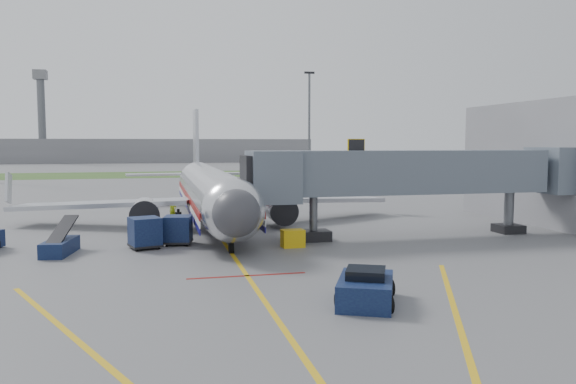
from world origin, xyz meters
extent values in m
plane|color=#565659|center=(0.00, 0.00, 0.00)|extent=(400.00, 400.00, 0.00)
cube|color=#2D4C1E|center=(0.00, 90.00, 0.01)|extent=(300.00, 25.00, 0.01)
cube|color=gold|center=(0.00, -2.00, 0.00)|extent=(0.25, 50.00, 0.01)
cube|color=maroon|center=(0.00, -4.00, 0.00)|extent=(6.00, 0.25, 0.01)
cube|color=gold|center=(-6.00, -14.00, 0.00)|extent=(9.52, 20.04, 0.01)
cube|color=gold|center=(6.00, -14.00, 0.00)|extent=(9.52, 20.04, 0.01)
cylinder|color=silver|center=(0.00, 15.00, 2.70)|extent=(3.80, 28.00, 3.80)
sphere|color=silver|center=(0.00, 1.00, 2.70)|extent=(3.80, 3.80, 3.80)
sphere|color=#38383D|center=(0.00, -0.30, 2.70)|extent=(2.74, 2.74, 2.74)
cube|color=black|center=(0.00, 0.60, 3.25)|extent=(2.20, 1.20, 0.55)
cone|color=silver|center=(0.00, 31.50, 2.70)|extent=(3.80, 5.00, 3.80)
cube|color=#B7BAC1|center=(0.00, 31.00, 6.70)|extent=(0.35, 4.20, 7.00)
cube|color=#B7BAC1|center=(-8.50, 15.00, 1.80)|extent=(15.10, 8.59, 1.13)
cube|color=#B7BAC1|center=(8.50, 15.00, 1.80)|extent=(15.10, 8.59, 1.13)
cylinder|color=silver|center=(-5.20, 12.00, 1.35)|extent=(2.10, 3.60, 2.10)
cylinder|color=silver|center=(5.20, 12.00, 1.35)|extent=(2.10, 3.60, 2.10)
cube|color=maroon|center=(1.92, 15.00, 2.35)|extent=(0.05, 28.00, 0.45)
cube|color=navy|center=(1.92, 15.00, 1.45)|extent=(0.05, 28.00, 0.35)
cylinder|color=black|center=(0.00, 2.00, 0.30)|extent=(0.28, 0.70, 0.70)
cylinder|color=black|center=(-2.60, 15.50, 0.45)|extent=(0.50, 1.00, 1.00)
cylinder|color=black|center=(2.60, 15.50, 0.45)|extent=(0.50, 1.00, 1.00)
cube|color=slate|center=(13.00, 5.00, 4.60)|extent=(20.00, 3.00, 3.00)
cube|color=slate|center=(3.20, 5.00, 4.40)|extent=(3.20, 3.60, 3.40)
cube|color=black|center=(2.00, 5.00, 4.40)|extent=(1.60, 3.00, 2.80)
cube|color=gold|center=(9.00, 5.00, 6.40)|extent=(1.20, 0.15, 1.00)
cylinder|color=#595B60|center=(6.00, 5.00, 1.55)|extent=(0.56, 0.56, 3.10)
cube|color=black|center=(6.00, 5.00, 0.35)|extent=(2.20, 1.60, 0.70)
cylinder|color=#595B60|center=(21.00, 5.00, 1.55)|extent=(0.70, 0.70, 3.10)
cube|color=black|center=(21.00, 5.00, 0.30)|extent=(1.80, 1.80, 0.60)
cube|color=slate|center=(25.00, 5.00, 4.60)|extent=(3.00, 4.00, 3.40)
cube|color=slate|center=(30.00, 10.00, 5.00)|extent=(10.00, 16.00, 10.00)
cylinder|color=#595B60|center=(25.00, 75.00, 10.00)|extent=(0.44, 0.44, 20.00)
cube|color=black|center=(25.00, 75.00, 20.20)|extent=(2.00, 0.40, 0.40)
cube|color=slate|center=(-10.00, 170.00, 4.00)|extent=(120.00, 14.00, 8.00)
cylinder|color=#595B60|center=(-40.00, 165.00, 14.00)|extent=(2.40, 2.40, 28.00)
cube|color=slate|center=(-40.00, 165.00, 28.50)|extent=(4.00, 4.00, 3.00)
cube|color=#0C1138|center=(4.00, -9.93, 0.54)|extent=(3.43, 4.11, 1.08)
cube|color=black|center=(4.00, -9.93, 1.23)|extent=(2.08, 2.08, 0.49)
cylinder|color=black|center=(2.67, -10.72, 0.39)|extent=(0.52, 0.80, 0.79)
cylinder|color=black|center=(4.27, -11.45, 0.39)|extent=(0.52, 0.80, 0.79)
cylinder|color=black|center=(3.73, -8.40, 0.39)|extent=(0.52, 0.80, 0.79)
cylinder|color=black|center=(5.33, -9.13, 0.39)|extent=(0.52, 0.80, 0.79)
cylinder|color=black|center=(-14.06, 7.04, 0.27)|extent=(0.42, 0.59, 0.54)
cube|color=#0C1138|center=(-3.00, 5.66, 1.03)|extent=(1.99, 1.99, 1.69)
cube|color=black|center=(-3.00, 5.66, 0.20)|extent=(2.05, 2.05, 0.13)
cylinder|color=black|center=(-3.77, 5.15, 0.15)|extent=(0.30, 0.35, 0.30)
cylinder|color=black|center=(-2.49, 4.89, 0.15)|extent=(0.30, 0.35, 0.30)
cylinder|color=black|center=(-3.51, 6.43, 0.15)|extent=(0.30, 0.35, 0.30)
cylinder|color=black|center=(-2.23, 6.17, 0.15)|extent=(0.30, 0.35, 0.30)
cube|color=#0C1138|center=(-5.08, 4.71, 1.08)|extent=(2.19, 2.19, 1.76)
cube|color=black|center=(-5.08, 4.71, 0.20)|extent=(2.26, 2.26, 0.14)
cylinder|color=black|center=(-5.54, 3.86, 0.16)|extent=(0.33, 0.38, 0.32)
cylinder|color=black|center=(-4.23, 4.26, 0.16)|extent=(0.33, 0.38, 0.32)
cylinder|color=black|center=(-5.93, 5.17, 0.16)|extent=(0.33, 0.38, 0.32)
cylinder|color=black|center=(-4.62, 5.56, 0.16)|extent=(0.33, 0.38, 0.32)
cube|color=#0C1138|center=(-10.00, 4.00, 0.44)|extent=(1.90, 3.69, 0.88)
cube|color=black|center=(-9.92, 4.48, 1.37)|extent=(1.49, 4.03, 1.38)
cylinder|color=black|center=(-10.68, 2.82, 0.27)|extent=(0.30, 0.57, 0.55)
cylinder|color=black|center=(-9.72, 2.67, 0.27)|extent=(0.30, 0.57, 0.55)
cylinder|color=black|center=(-10.28, 5.33, 0.27)|extent=(0.30, 0.57, 0.55)
cylinder|color=black|center=(-9.32, 5.18, 0.27)|extent=(0.30, 0.57, 0.55)
cube|color=gold|center=(4.07, 3.00, 0.56)|extent=(1.45, 1.01, 1.13)
cylinder|color=black|center=(3.60, 2.98, 0.14)|extent=(0.20, 0.29, 0.28)
cylinder|color=black|center=(4.54, 3.02, 0.14)|extent=(0.20, 0.29, 0.28)
imported|color=#ACCE18|center=(-3.00, 16.63, 0.90)|extent=(0.76, 0.63, 1.80)
camera|label=1|loc=(-4.33, -31.26, 6.61)|focal=35.00mm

